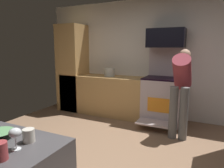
# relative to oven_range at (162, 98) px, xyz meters

# --- Properties ---
(ground_plane) EXTENTS (5.20, 4.80, 0.02)m
(ground_plane) POSITION_rel_oven_range_xyz_m (-0.37, -1.97, -0.52)
(ground_plane) COLOR #86654C
(wall_back) EXTENTS (5.20, 0.12, 2.60)m
(wall_back) POSITION_rel_oven_range_xyz_m (-0.37, 0.37, 0.79)
(wall_back) COLOR silver
(wall_back) RESTS_ON ground
(lower_cabinet_run) EXTENTS (2.40, 0.60, 0.90)m
(lower_cabinet_run) POSITION_rel_oven_range_xyz_m (-1.27, 0.01, -0.06)
(lower_cabinet_run) COLOR tan
(lower_cabinet_run) RESTS_ON ground
(cabinet_column) EXTENTS (0.60, 0.60, 2.10)m
(cabinet_column) POSITION_rel_oven_range_xyz_m (-2.27, 0.01, 0.54)
(cabinet_column) COLOR tan
(cabinet_column) RESTS_ON ground
(oven_range) EXTENTS (0.76, 0.99, 1.55)m
(oven_range) POSITION_rel_oven_range_xyz_m (0.00, 0.00, 0.00)
(oven_range) COLOR #C1B1B5
(oven_range) RESTS_ON ground
(microwave) EXTENTS (0.74, 0.38, 0.38)m
(microwave) POSITION_rel_oven_range_xyz_m (0.00, 0.09, 1.23)
(microwave) COLOR black
(microwave) RESTS_ON oven_range
(person_cook) EXTENTS (0.31, 0.65, 1.52)m
(person_cook) POSITION_rel_oven_range_xyz_m (0.42, -0.56, 0.40)
(person_cook) COLOR slate
(person_cook) RESTS_ON ground
(mixing_bowl_prep) EXTENTS (0.21, 0.21, 0.05)m
(mixing_bowl_prep) POSITION_rel_oven_range_xyz_m (-0.48, -3.30, 0.41)
(mixing_bowl_prep) COLOR #609960
(mixing_bowl_prep) RESTS_ON counter_island
(wine_glass_mid) EXTENTS (0.08, 0.08, 0.15)m
(wine_glass_mid) POSITION_rel_oven_range_xyz_m (-0.22, -3.37, 0.50)
(wine_glass_mid) COLOR silver
(wine_glass_mid) RESTS_ON counter_island
(mug_coffee) EXTENTS (0.08, 0.08, 0.09)m
(mug_coffee) POSITION_rel_oven_range_xyz_m (-0.24, -3.26, 0.43)
(mug_coffee) COLOR beige
(mug_coffee) RESTS_ON counter_island
(mug_tea) EXTENTS (0.08, 0.08, 0.11)m
(mug_tea) POSITION_rel_oven_range_xyz_m (-0.20, -3.50, 0.44)
(mug_tea) COLOR #9E383B
(mug_tea) RESTS_ON counter_island
(stock_pot) EXTENTS (0.24, 0.24, 0.20)m
(stock_pot) POSITION_rel_oven_range_xyz_m (-1.24, 0.01, 0.49)
(stock_pot) COLOR beige
(stock_pot) RESTS_ON lower_cabinet_run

